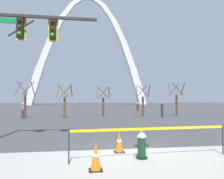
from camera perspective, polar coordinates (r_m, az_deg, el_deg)
ground_plane at (r=8.20m, az=4.83°, el=-15.97°), size 240.00×240.00×0.00m
fire_hydrant at (r=6.95m, az=8.06°, el=-14.42°), size 0.46×0.48×0.99m
caution_tape_barrier at (r=6.90m, az=10.83°, el=-12.49°), size 5.18×0.40×1.03m
traffic_cone_by_hydrant at (r=5.82m, az=-4.47°, el=-17.84°), size 0.36×0.36×0.73m
traffic_cone_mid_sidewalk at (r=7.67m, az=1.98°, el=-14.16°), size 0.36×0.36×0.73m
traffic_signal_gantry at (r=10.31m, az=-25.22°, el=9.79°), size 5.02×0.44×6.00m
monument_arch at (r=76.83m, az=-6.59°, el=8.94°), size 42.81×2.44×39.94m
tree_far_left at (r=23.94m, az=-22.57°, el=-2.98°), size 1.77×1.78×3.83m
tree_left_mid at (r=22.12m, az=-12.77°, el=-3.58°), size 1.61×1.62×3.47m
tree_center_left at (r=23.80m, az=-2.42°, el=-3.70°), size 1.57×1.58×3.36m
tree_center_right at (r=23.94m, az=8.38°, el=-3.51°), size 1.63×1.64×3.51m
tree_right_mid at (r=25.61m, az=17.15°, el=-3.02°), size 1.78×1.79×3.85m
pedestrian_walking_left at (r=21.98m, az=7.02°, el=-5.52°), size 0.35×0.39×1.59m
pedestrian_standing_center at (r=22.44m, az=-23.16°, el=-5.26°), size 0.29×0.38×1.59m
pedestrian_walking_right at (r=22.87m, az=13.52°, el=-5.36°), size 0.22×0.35×1.59m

